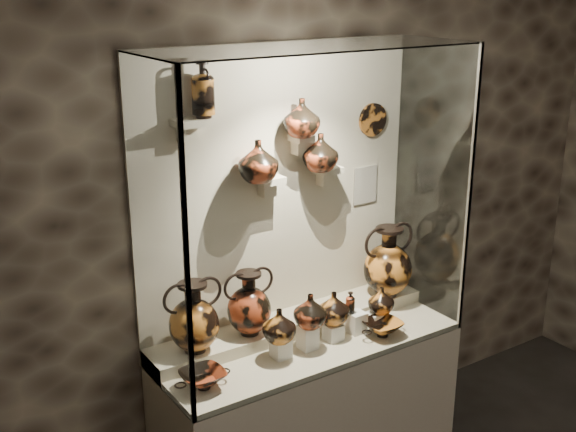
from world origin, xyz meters
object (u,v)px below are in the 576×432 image
at_px(jug_b, 310,311).
at_px(lekythos_tall, 203,86).
at_px(kylix_right, 382,327).
at_px(amphora_mid, 249,303).
at_px(jug_c, 333,308).
at_px(amphora_left, 194,317).
at_px(jug_e, 381,300).
at_px(ovoid_vase_b, 302,118).
at_px(ovoid_vase_a, 258,161).
at_px(jug_a, 279,325).
at_px(amphora_right, 388,261).
at_px(ovoid_vase_c, 320,152).
at_px(kylix_left, 203,378).
at_px(lekythos_small, 350,301).

bearing_deg(jug_b, lekythos_tall, 160.24).
bearing_deg(kylix_right, lekythos_tall, 163.91).
distance_m(amphora_mid, jug_c, 0.46).
relative_size(amphora_left, jug_e, 2.43).
bearing_deg(ovoid_vase_b, jug_b, -90.44).
distance_m(jug_e, ovoid_vase_a, 1.09).
relative_size(jug_a, jug_e, 1.18).
height_order(amphora_mid, ovoid_vase_b, ovoid_vase_b).
xyz_separation_m(jug_b, kylix_right, (0.42, -0.10, -0.17)).
xyz_separation_m(amphora_mid, jug_b, (0.24, -0.21, -0.02)).
relative_size(jug_b, lekythos_tall, 0.61).
xyz_separation_m(amphora_right, ovoid_vase_b, (-0.57, 0.08, 0.90)).
height_order(amphora_right, ovoid_vase_c, ovoid_vase_c).
relative_size(kylix_left, kylix_right, 1.02).
height_order(amphora_left, amphora_mid, amphora_left).
distance_m(amphora_mid, jug_a, 0.23).
height_order(jug_a, jug_b, jug_b).
height_order(lekythos_tall, ovoid_vase_c, lekythos_tall).
height_order(kylix_left, kylix_right, kylix_left).
relative_size(amphora_right, jug_c, 2.36).
relative_size(amphora_left, ovoid_vase_a, 1.73).
bearing_deg(jug_a, amphora_right, -3.59).
xyz_separation_m(amphora_left, jug_a, (0.38, -0.20, -0.07)).
relative_size(lekythos_small, kylix_left, 0.52).
height_order(amphora_left, lekythos_tall, lekythos_tall).
distance_m(amphora_left, ovoid_vase_c, 1.09).
xyz_separation_m(amphora_left, jug_e, (1.06, -0.20, -0.10)).
bearing_deg(jug_a, ovoid_vase_b, 24.49).
xyz_separation_m(kylix_left, ovoid_vase_c, (0.89, 0.29, 0.94)).
relative_size(jug_c, ovoid_vase_b, 0.91).
relative_size(amphora_right, ovoid_vase_a, 1.99).
xyz_separation_m(amphora_mid, ovoid_vase_b, (0.36, 0.05, 0.94)).
bearing_deg(kylix_left, lekythos_small, 22.49).
xyz_separation_m(jug_a, kylix_right, (0.61, -0.10, -0.14)).
bearing_deg(ovoid_vase_c, jug_e, -21.01).
bearing_deg(amphora_left, lekythos_tall, 24.43).
height_order(amphora_left, jug_c, amphora_left).
distance_m(kylix_right, ovoid_vase_a, 1.16).
height_order(amphora_mid, jug_c, amphora_mid).
bearing_deg(amphora_right, jug_e, -131.01).
height_order(amphora_mid, lekythos_small, amphora_mid).
relative_size(amphora_right, lekythos_small, 3.06).
xyz_separation_m(kylix_right, ovoid_vase_a, (-0.57, 0.35, 0.94)).
xyz_separation_m(jug_c, ovoid_vase_a, (-0.33, 0.22, 0.81)).
relative_size(amphora_right, jug_b, 2.32).
relative_size(jug_a, lekythos_small, 1.30).
xyz_separation_m(amphora_left, jug_b, (0.57, -0.20, -0.04)).
bearing_deg(ovoid_vase_c, lekythos_tall, -158.11).
bearing_deg(ovoid_vase_c, amphora_mid, -149.81).
height_order(jug_c, kylix_right, jug_c).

